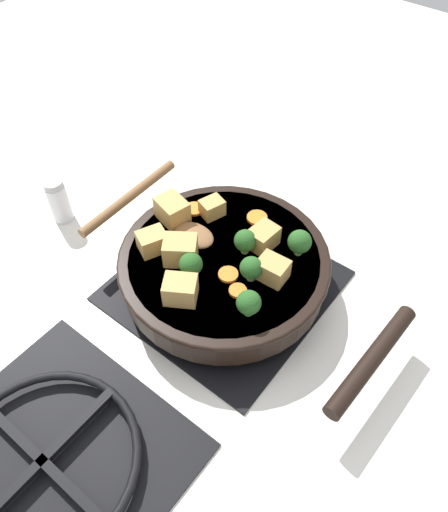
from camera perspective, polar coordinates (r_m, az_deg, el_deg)
ground_plane at (r=0.81m, az=0.00°, el=-3.48°), size 2.40×2.40×0.00m
front_burner_grate at (r=0.80m, az=0.00°, el=-2.96°), size 0.31×0.31×0.03m
rear_burner_grate at (r=0.70m, az=-19.82°, el=-21.44°), size 0.31×0.31×0.03m
skillet_pan at (r=0.77m, az=0.18°, el=-1.15°), size 0.44×0.32×0.05m
wooden_spoon at (r=0.81m, az=-7.69°, el=4.72°), size 0.18×0.21×0.02m
tofu_cube_center_large at (r=0.69m, az=-4.75°, el=-4.04°), size 0.06×0.05×0.04m
tofu_cube_near_handle at (r=0.72m, az=5.56°, el=-1.56°), size 0.04×0.04×0.03m
tofu_cube_east_chunk at (r=0.80m, az=-5.93°, el=5.22°), size 0.06×0.05×0.04m
tofu_cube_west_chunk at (r=0.76m, az=4.50°, el=2.13°), size 0.04×0.05×0.03m
tofu_cube_back_piece at (r=0.80m, az=-1.37°, el=5.54°), size 0.04×0.04×0.03m
tofu_cube_front_piece at (r=0.74m, az=-5.00°, el=0.68°), size 0.06×0.06×0.04m
tofu_cube_mid_small at (r=0.76m, az=-8.19°, el=1.64°), size 0.05×0.05×0.03m
broccoli_floret_near_spoon at (r=0.71m, az=-3.80°, el=-0.98°), size 0.03×0.03×0.04m
broccoli_floret_center_top at (r=0.67m, az=2.84°, el=-5.38°), size 0.03×0.03×0.04m
broccoli_floret_east_rim at (r=0.75m, az=8.64°, el=1.59°), size 0.04×0.04×0.04m
broccoli_floret_west_rim at (r=0.74m, az=2.45°, el=1.73°), size 0.03×0.03×0.04m
broccoli_floret_north_edge at (r=0.71m, az=3.13°, el=-1.40°), size 0.03×0.03×0.04m
carrot_slice_orange_thin at (r=0.81m, az=3.80°, el=4.38°), size 0.03×0.03×0.01m
carrot_slice_near_center at (r=0.73m, az=0.49°, el=-2.13°), size 0.03×0.03×0.01m
carrot_slice_edge_slice at (r=0.82m, az=-3.43°, el=5.39°), size 0.03×0.03×0.01m
carrot_slice_under_broccoli at (r=0.71m, az=1.59°, el=-3.99°), size 0.03×0.03×0.01m
salt_shaker at (r=0.93m, az=-18.39°, el=6.04°), size 0.04×0.04×0.09m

